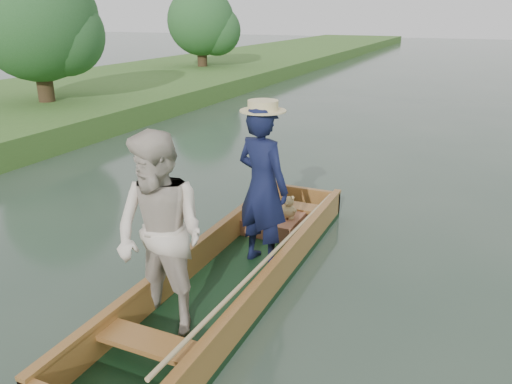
% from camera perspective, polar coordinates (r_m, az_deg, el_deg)
% --- Properties ---
extents(ground, '(120.00, 120.00, 0.00)m').
position_cam_1_polar(ground, '(5.86, -2.45, -10.61)').
color(ground, '#283D30').
rests_on(ground, ground).
extents(trees_far, '(22.61, 17.69, 4.46)m').
position_cam_1_polar(trees_far, '(13.60, 19.98, 17.10)').
color(trees_far, '#47331E').
rests_on(trees_far, ground).
extents(punt, '(1.28, 5.00, 2.04)m').
position_cam_1_polar(punt, '(5.33, -4.55, -4.71)').
color(punt, black).
rests_on(punt, ground).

